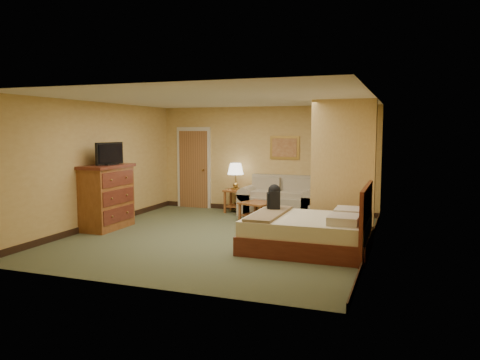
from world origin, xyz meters
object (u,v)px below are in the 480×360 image
at_px(dresser, 107,197).
at_px(bed, 311,232).
at_px(coffee_table, 258,208).
at_px(loveseat, 280,203).

relative_size(dresser, bed, 0.64).
xyz_separation_m(dresser, bed, (4.29, -0.29, -0.36)).
relative_size(coffee_table, bed, 0.41).
distance_m(dresser, bed, 4.32).
xyz_separation_m(loveseat, coffee_table, (-0.27, -0.86, 0.00)).
height_order(loveseat, dresser, dresser).
height_order(dresser, bed, dresser).
xyz_separation_m(loveseat, bed, (1.33, -2.95, 0.00)).
bearing_deg(bed, dresser, 176.12).
distance_m(loveseat, coffee_table, 0.90).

